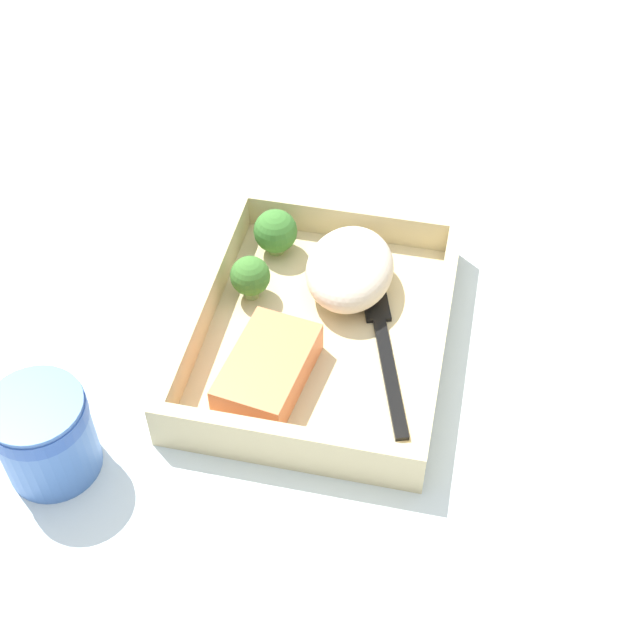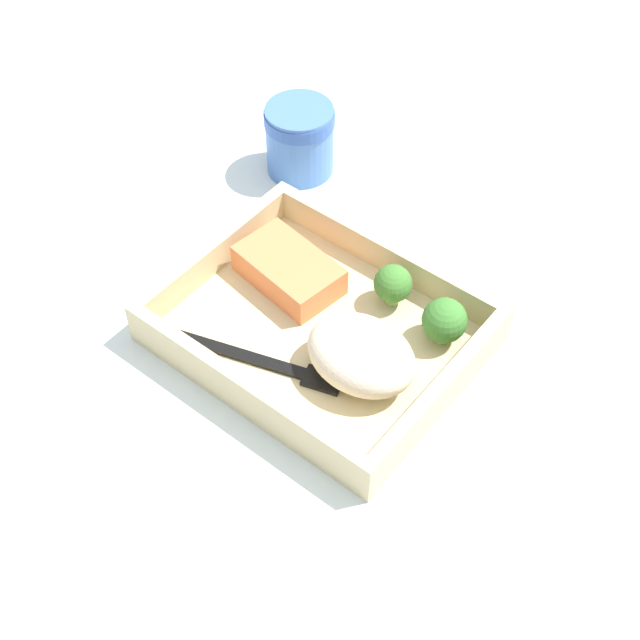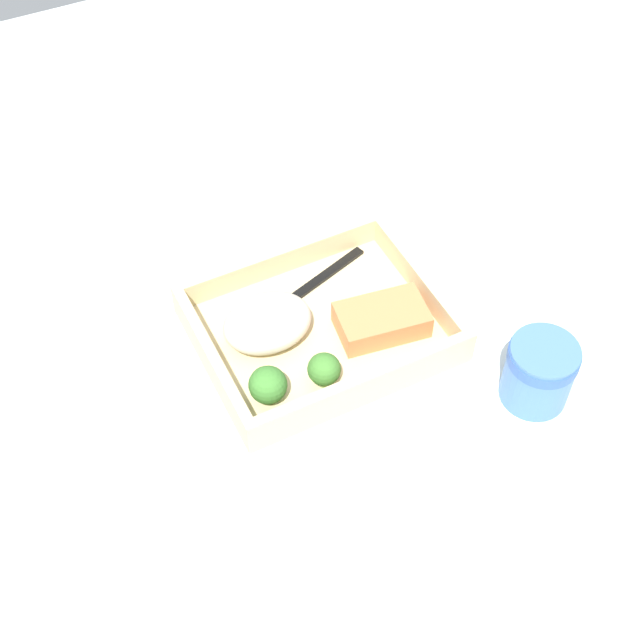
{
  "view_description": "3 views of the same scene",
  "coord_description": "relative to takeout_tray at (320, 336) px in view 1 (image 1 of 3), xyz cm",
  "views": [
    {
      "loc": [
        -49.4,
        -10.48,
        58.63
      ],
      "look_at": [
        0.0,
        0.0,
        2.7
      ],
      "focal_mm": 50.0,
      "sensor_mm": 36.0,
      "label": 1
    },
    {
      "loc": [
        31.87,
        -39.98,
        62.64
      ],
      "look_at": [
        0.0,
        0.0,
        2.7
      ],
      "focal_mm": 50.0,
      "sensor_mm": 36.0,
      "label": 2
    },
    {
      "loc": [
        28.22,
        56.19,
        77.65
      ],
      "look_at": [
        0.0,
        0.0,
        2.7
      ],
      "focal_mm": 50.0,
      "sensor_mm": 36.0,
      "label": 3
    }
  ],
  "objects": [
    {
      "name": "takeout_tray",
      "position": [
        0.0,
        0.0,
        0.0
      ],
      "size": [
        26.7,
        21.35,
        1.2
      ],
      "primitive_type": "cube",
      "color": "#CBB888",
      "rests_on": "ground_plane"
    },
    {
      "name": "paper_cup",
      "position": [
        -16.56,
        17.36,
        3.71
      ],
      "size": [
        7.35,
        7.35,
        7.74
      ],
      "color": "#466FB7",
      "rests_on": "ground_plane"
    },
    {
      "name": "broccoli_floret_2",
      "position": [
        2.97,
        6.85,
        2.96
      ],
      "size": [
        3.54,
        3.54,
        4.22
      ],
      "color": "#789A59",
      "rests_on": "takeout_tray"
    },
    {
      "name": "fork",
      "position": [
        -1.14,
        -5.83,
        0.82
      ],
      "size": [
        15.55,
        6.39,
        0.44
      ],
      "color": "black",
      "rests_on": "takeout_tray"
    },
    {
      "name": "mashed_potatoes",
      "position": [
        5.62,
        -1.48,
        3.04
      ],
      "size": [
        9.9,
        7.67,
        4.88
      ],
      "primitive_type": "ellipsoid",
      "color": "beige",
      "rests_on": "takeout_tray"
    },
    {
      "name": "salmon_fillet",
      "position": [
        -6.09,
        3.0,
        2.07
      ],
      "size": [
        10.56,
        7.28,
        2.94
      ],
      "primitive_type": "cube",
      "rotation": [
        0.0,
        0.0,
        -0.15
      ],
      "color": "#E97947",
      "rests_on": "takeout_tray"
    },
    {
      "name": "tray_rim",
      "position": [
        0.0,
        0.0,
        2.21
      ],
      "size": [
        26.7,
        21.35,
        3.23
      ],
      "color": "#CBB888",
      "rests_on": "takeout_tray"
    },
    {
      "name": "ground_plane",
      "position": [
        0.0,
        0.0,
        -1.6
      ],
      "size": [
        160.0,
        160.0,
        2.0
      ],
      "primitive_type": "cube",
      "color": "silver"
    },
    {
      "name": "broccoli_floret_1",
      "position": [
        9.03,
        6.08,
        2.99
      ],
      "size": [
        4.03,
        4.03,
        4.49
      ],
      "color": "#799852",
      "rests_on": "takeout_tray"
    }
  ]
}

